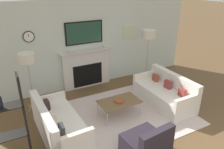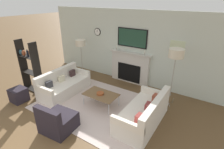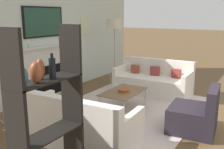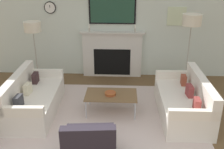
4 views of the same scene
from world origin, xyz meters
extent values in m
cube|color=silver|center=(0.00, 4.82, 1.35)|extent=(7.56, 0.07, 2.70)
cube|color=beige|center=(0.00, 4.70, 0.58)|extent=(1.54, 0.16, 1.17)
cube|color=black|center=(0.00, 4.62, 0.41)|extent=(0.95, 0.01, 0.70)
cube|color=beige|center=(0.00, 4.68, 1.19)|extent=(1.66, 0.22, 0.04)
cylinder|color=#B2AD9E|center=(-0.58, 4.65, 1.26)|extent=(0.04, 0.04, 0.10)
cylinder|color=white|center=(-0.58, 4.65, 1.35)|extent=(0.03, 0.03, 0.09)
cylinder|color=#B2AD9E|center=(0.58, 4.65, 1.26)|extent=(0.04, 0.04, 0.10)
cylinder|color=white|center=(0.58, 4.65, 1.35)|extent=(0.03, 0.03, 0.09)
cube|color=black|center=(0.00, 4.77, 1.73)|extent=(1.18, 0.04, 0.68)
cube|color=#1E4233|center=(0.00, 4.75, 1.73)|extent=(1.10, 0.01, 0.61)
cylinder|color=black|center=(-1.57, 4.77, 1.78)|extent=(0.30, 0.02, 0.30)
cylinder|color=silver|center=(-1.57, 4.75, 1.78)|extent=(0.26, 0.00, 0.26)
cube|color=black|center=(-1.57, 4.75, 1.82)|extent=(0.01, 0.00, 0.07)
cube|color=beige|center=(1.60, 4.77, 1.59)|extent=(0.46, 0.02, 0.46)
cube|color=beige|center=(0.00, 2.70, 0.01)|extent=(3.59, 2.66, 0.01)
cube|color=silver|center=(-1.45, 2.70, 0.21)|extent=(0.88, 1.83, 0.41)
cube|color=silver|center=(-1.78, 2.69, 0.60)|extent=(0.22, 1.80, 0.38)
cube|color=silver|center=(-1.48, 3.55, 0.50)|extent=(0.82, 0.13, 0.18)
cube|color=silver|center=(-1.42, 1.85, 0.50)|extent=(0.82, 0.13, 0.18)
cube|color=#372426|center=(-1.59, 3.23, 0.52)|extent=(0.11, 0.22, 0.22)
cube|color=beige|center=(-1.57, 2.70, 0.52)|extent=(0.11, 0.22, 0.21)
cube|color=#303136|center=(-1.55, 2.16, 0.52)|extent=(0.11, 0.23, 0.22)
cube|color=silver|center=(1.45, 2.70, 0.21)|extent=(0.85, 1.80, 0.43)
cube|color=silver|center=(1.79, 2.70, 0.62)|extent=(0.18, 1.80, 0.38)
cube|color=silver|center=(1.45, 1.85, 0.52)|extent=(0.84, 0.11, 0.18)
cube|color=silver|center=(1.44, 3.55, 0.52)|extent=(0.84, 0.11, 0.18)
cube|color=maroon|center=(1.58, 2.17, 0.54)|extent=(0.11, 0.22, 0.21)
cube|color=brown|center=(1.57, 2.70, 0.54)|extent=(0.12, 0.23, 0.22)
cube|color=brown|center=(1.57, 3.23, 0.53)|extent=(0.11, 0.21, 0.20)
cube|color=#262029|center=(-0.18, 1.32, 0.21)|extent=(0.81, 0.80, 0.42)
cube|color=#262029|center=(-0.15, 1.03, 0.60)|extent=(0.75, 0.20, 0.36)
cube|color=brown|center=(0.07, 2.75, 0.39)|extent=(1.02, 0.62, 0.02)
cylinder|color=#B7B7BC|center=(-0.40, 2.48, 0.19)|extent=(0.02, 0.02, 0.39)
cylinder|color=#B7B7BC|center=(0.54, 2.48, 0.19)|extent=(0.02, 0.02, 0.39)
cylinder|color=#B7B7BC|center=(-0.40, 3.02, 0.19)|extent=(0.02, 0.02, 0.39)
cylinder|color=#B7B7BC|center=(0.54, 3.02, 0.19)|extent=(0.02, 0.02, 0.39)
cylinder|color=#954522|center=(0.05, 2.73, 0.43)|extent=(0.22, 0.22, 0.05)
torus|color=#9B4E21|center=(0.05, 2.73, 0.45)|extent=(0.22, 0.22, 0.02)
cylinder|color=#9E998E|center=(-1.68, 4.00, 0.12)|extent=(0.09, 0.23, 0.26)
cylinder|color=#9E998E|center=(-1.87, 4.05, 0.12)|extent=(0.17, 0.19, 0.26)
cylinder|color=#9E998E|center=(-1.81, 3.87, 0.12)|extent=(0.23, 0.07, 0.26)
cylinder|color=#9E998E|center=(-1.79, 3.97, 0.80)|extent=(0.02, 0.02, 1.11)
cylinder|color=beige|center=(-1.79, 3.97, 1.47)|extent=(0.39, 0.39, 0.23)
cylinder|color=#9E998E|center=(1.89, 4.00, 0.14)|extent=(0.09, 0.23, 0.29)
cylinder|color=#9E998E|center=(1.70, 4.05, 0.14)|extent=(0.17, 0.19, 0.29)
cylinder|color=#9E998E|center=(1.76, 3.87, 0.14)|extent=(0.23, 0.07, 0.29)
cylinder|color=#9E998E|center=(1.79, 3.97, 0.90)|extent=(0.02, 0.02, 1.26)
cylinder|color=beige|center=(1.79, 3.97, 1.66)|extent=(0.42, 0.42, 0.25)
cube|color=black|center=(-2.92, 2.21, 0.90)|extent=(0.04, 0.28, 1.79)
cube|color=black|center=(-2.15, 2.21, 0.90)|extent=(0.04, 0.28, 1.79)
cube|color=black|center=(-2.53, 2.21, 0.03)|extent=(0.81, 0.28, 0.02)
cube|color=black|center=(-2.53, 2.21, 0.69)|extent=(0.81, 0.28, 0.01)
cube|color=black|center=(-2.53, 2.21, 1.26)|extent=(0.81, 0.28, 0.02)
ellipsoid|color=tan|center=(-2.34, 2.18, 0.13)|extent=(0.12, 0.12, 0.19)
ellipsoid|color=brown|center=(-2.55, 2.26, 1.37)|extent=(0.09, 0.09, 0.20)
cylinder|color=black|center=(-2.46, 2.19, 1.37)|extent=(0.07, 0.07, 0.20)
cylinder|color=black|center=(-2.46, 2.19, 1.50)|extent=(0.03, 0.03, 0.05)
ellipsoid|color=#9A4B2B|center=(-2.68, 2.18, 1.37)|extent=(0.12, 0.12, 0.20)
ellipsoid|color=#2C5467|center=(-2.84, 2.18, 1.36)|extent=(0.11, 0.11, 0.19)
cube|color=#262029|center=(-2.28, 1.51, 0.22)|extent=(0.45, 0.45, 0.44)
camera|label=1|loc=(-2.31, -1.30, 3.17)|focal=35.00mm
camera|label=2|loc=(2.85, -0.86, 3.07)|focal=28.00mm
camera|label=3|loc=(-4.32, 0.37, 1.89)|focal=42.00mm
camera|label=4|loc=(0.30, -1.86, 2.73)|focal=42.00mm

